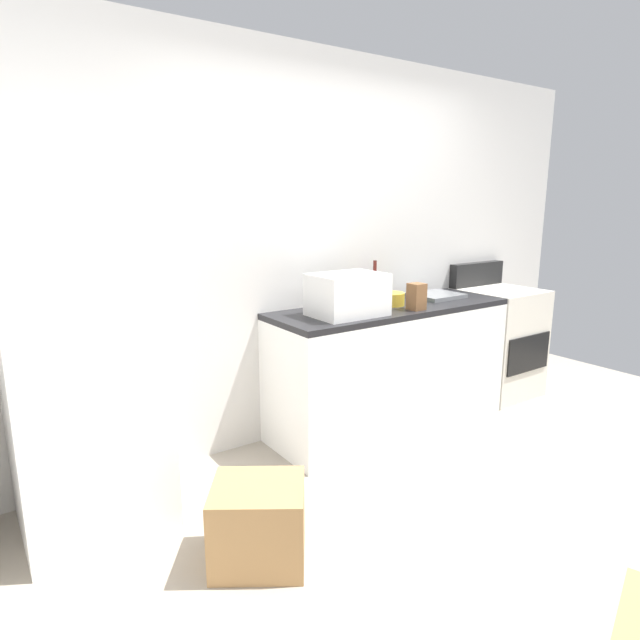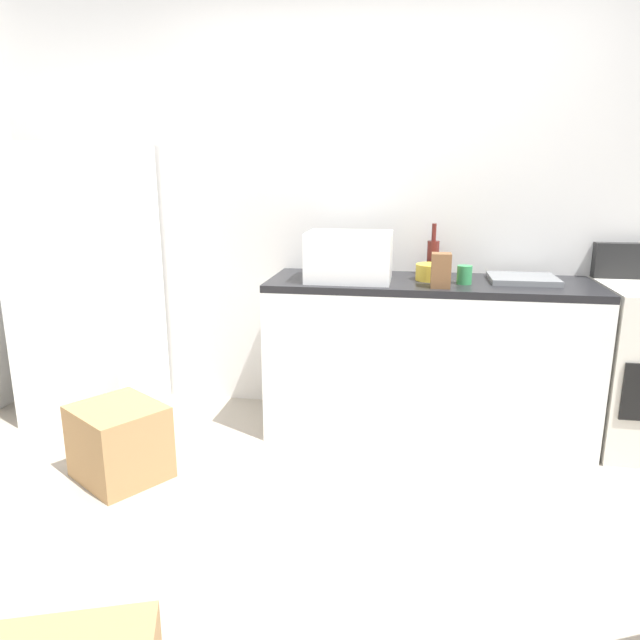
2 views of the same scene
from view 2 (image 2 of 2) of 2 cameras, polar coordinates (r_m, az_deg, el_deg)
ground_plane at (r=2.50m, az=3.08°, el=-21.86°), size 6.00×6.00×0.00m
wall_back at (r=3.57m, az=6.15°, el=11.37°), size 5.00×0.10×2.60m
kitchen_counter at (r=3.37m, az=10.53°, el=-3.68°), size 1.80×0.60×0.90m
refrigerator at (r=3.77m, az=-22.09°, el=3.25°), size 0.68×0.66×1.64m
microwave at (r=3.19m, az=2.92°, el=6.31°), size 0.46×0.34×0.27m
sink_basin at (r=3.37m, az=19.48°, el=3.87°), size 0.36×0.32×0.03m
wine_bottle at (r=3.45m, az=11.14°, el=6.24°), size 0.07×0.07×0.30m
coffee_mug at (r=3.19m, az=14.15°, el=4.37°), size 0.08×0.08×0.10m
knife_block at (r=3.06m, az=11.91°, el=4.84°), size 0.10×0.10×0.18m
mixing_bowl at (r=3.27m, az=11.13°, el=4.68°), size 0.19×0.19×0.09m
cardboard_box_large at (r=3.08m, az=-19.29°, el=-11.34°), size 0.55×0.54×0.37m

